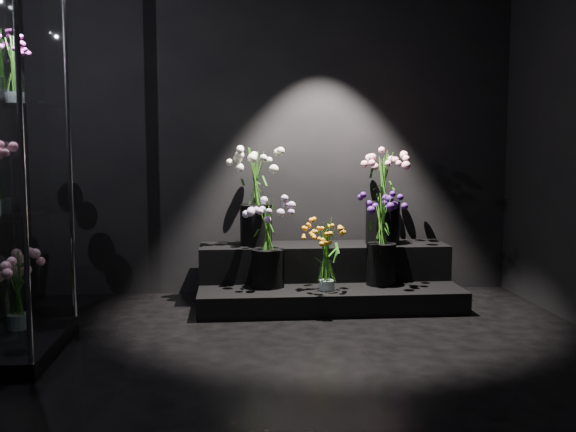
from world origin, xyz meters
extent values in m
plane|color=black|center=(0.00, 0.00, 0.00)|extent=(4.00, 4.00, 0.00)
plane|color=black|center=(0.00, 2.00, 1.40)|extent=(4.00, 0.00, 4.00)
plane|color=black|center=(0.00, -2.00, 1.40)|extent=(4.00, 0.00, 4.00)
cube|color=black|center=(0.38, 1.50, 0.08)|extent=(1.99, 0.88, 0.17)
cube|color=black|center=(0.38, 1.72, 0.30)|extent=(1.99, 0.44, 0.28)
cube|color=black|center=(-1.69, 0.45, 0.05)|extent=(0.59, 0.98, 0.10)
cube|color=white|center=(-1.69, 0.45, 0.83)|extent=(0.53, 0.92, 0.01)
cylinder|color=white|center=(0.33, 1.26, 0.27)|extent=(0.12, 0.12, 0.22)
cylinder|color=black|center=(-0.09, 1.42, 0.31)|extent=(0.25, 0.25, 0.29)
cylinder|color=black|center=(0.78, 1.42, 0.33)|extent=(0.23, 0.23, 0.32)
cylinder|color=black|center=(-0.17, 1.74, 0.60)|extent=(0.26, 0.26, 0.32)
cylinder|color=black|center=(0.86, 1.71, 0.61)|extent=(0.27, 0.27, 0.34)
cylinder|color=white|center=(-1.63, 0.58, 1.57)|extent=(0.12, 0.12, 0.19)
cylinder|color=white|center=(-1.69, 0.64, 0.23)|extent=(0.14, 0.14, 0.27)
camera|label=1|loc=(-0.36, -3.37, 1.22)|focal=40.00mm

